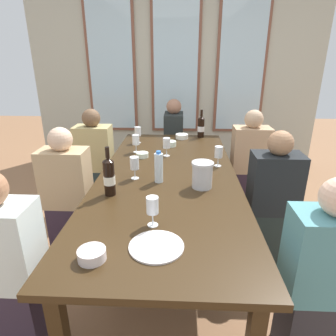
{
  "coord_description": "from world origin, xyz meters",
  "views": [
    {
      "loc": [
        0.1,
        -2.13,
        1.63
      ],
      "look_at": [
        0.0,
        0.03,
        0.79
      ],
      "focal_mm": 31.36,
      "sensor_mm": 36.0,
      "label": 1
    }
  ],
  "objects_px": {
    "white_plate_0": "(156,246)",
    "wine_glass_2": "(152,207)",
    "metal_pitcher": "(202,175)",
    "seated_person_5": "(272,202)",
    "water_bottle": "(159,167)",
    "tasting_bowl_3": "(92,255)",
    "wine_glass_3": "(219,152)",
    "dining_table": "(168,183)",
    "wine_bottle_1": "(201,127)",
    "wine_glass_5": "(138,132)",
    "seated_person_0": "(7,270)",
    "seated_person_2": "(95,162)",
    "tasting_bowl_0": "(142,155)",
    "wine_glass_0": "(167,144)",
    "seated_person_6": "(174,144)",
    "wine_glass_1": "(134,164)",
    "seated_person_3": "(249,164)",
    "wine_bottle_0": "(109,177)",
    "wine_glass_4": "(136,141)",
    "tasting_bowl_2": "(170,144)",
    "seated_person_1": "(321,282)",
    "seated_person_4": "(68,196)",
    "tasting_bowl_1": "(182,136)"
  },
  "relations": [
    {
      "from": "wine_bottle_0",
      "to": "tasting_bowl_1",
      "type": "distance_m",
      "value": 1.54
    },
    {
      "from": "wine_glass_0",
      "to": "seated_person_3",
      "type": "height_order",
      "value": "seated_person_3"
    },
    {
      "from": "tasting_bowl_2",
      "to": "seated_person_4",
      "type": "xyz_separation_m",
      "value": [
        -0.83,
        -0.77,
        -0.24
      ]
    },
    {
      "from": "dining_table",
      "to": "wine_bottle_0",
      "type": "height_order",
      "value": "wine_bottle_0"
    },
    {
      "from": "tasting_bowl_3",
      "to": "wine_glass_4",
      "type": "xyz_separation_m",
      "value": [
        -0.03,
        1.61,
        0.09
      ]
    },
    {
      "from": "wine_glass_0",
      "to": "wine_glass_5",
      "type": "distance_m",
      "value": 0.54
    },
    {
      "from": "wine_bottle_1",
      "to": "tasting_bowl_1",
      "type": "xyz_separation_m",
      "value": [
        -0.22,
        -0.08,
        -0.1
      ]
    },
    {
      "from": "white_plate_0",
      "to": "wine_glass_2",
      "type": "bearing_deg",
      "value": 100.52
    },
    {
      "from": "metal_pitcher",
      "to": "seated_person_5",
      "type": "relative_size",
      "value": 0.17
    },
    {
      "from": "tasting_bowl_3",
      "to": "seated_person_6",
      "type": "bearing_deg",
      "value": 83.48
    },
    {
      "from": "dining_table",
      "to": "wine_glass_2",
      "type": "distance_m",
      "value": 0.75
    },
    {
      "from": "tasting_bowl_3",
      "to": "wine_glass_3",
      "type": "bearing_deg",
      "value": 60.35
    },
    {
      "from": "wine_bottle_0",
      "to": "wine_glass_3",
      "type": "bearing_deg",
      "value": 36.49
    },
    {
      "from": "wine_glass_5",
      "to": "seated_person_0",
      "type": "xyz_separation_m",
      "value": [
        -0.47,
        -1.78,
        -0.34
      ]
    },
    {
      "from": "metal_pitcher",
      "to": "seated_person_6",
      "type": "height_order",
      "value": "seated_person_6"
    },
    {
      "from": "tasting_bowl_3",
      "to": "wine_glass_5",
      "type": "relative_size",
      "value": 0.76
    },
    {
      "from": "wine_bottle_0",
      "to": "seated_person_6",
      "type": "bearing_deg",
      "value": 79.23
    },
    {
      "from": "tasting_bowl_0",
      "to": "wine_glass_3",
      "type": "height_order",
      "value": "wine_glass_3"
    },
    {
      "from": "wine_bottle_1",
      "to": "wine_glass_4",
      "type": "bearing_deg",
      "value": -137.72
    },
    {
      "from": "wine_bottle_0",
      "to": "seated_person_1",
      "type": "relative_size",
      "value": 0.3
    },
    {
      "from": "tasting_bowl_0",
      "to": "seated_person_1",
      "type": "bearing_deg",
      "value": -50.29
    },
    {
      "from": "dining_table",
      "to": "white_plate_0",
      "type": "bearing_deg",
      "value": -90.75
    },
    {
      "from": "white_plate_0",
      "to": "water_bottle",
      "type": "relative_size",
      "value": 1.14
    },
    {
      "from": "wine_glass_1",
      "to": "seated_person_1",
      "type": "distance_m",
      "value": 1.4
    },
    {
      "from": "seated_person_3",
      "to": "tasting_bowl_2",
      "type": "bearing_deg",
      "value": -174.54
    },
    {
      "from": "wine_glass_0",
      "to": "seated_person_6",
      "type": "distance_m",
      "value": 1.18
    },
    {
      "from": "tasting_bowl_1",
      "to": "wine_glass_2",
      "type": "distance_m",
      "value": 1.84
    },
    {
      "from": "seated_person_2",
      "to": "seated_person_5",
      "type": "distance_m",
      "value": 1.88
    },
    {
      "from": "tasting_bowl_0",
      "to": "wine_glass_1",
      "type": "distance_m",
      "value": 0.51
    },
    {
      "from": "seated_person_0",
      "to": "seated_person_2",
      "type": "bearing_deg",
      "value": 90.0
    },
    {
      "from": "wine_bottle_0",
      "to": "wine_glass_0",
      "type": "height_order",
      "value": "wine_bottle_0"
    },
    {
      "from": "metal_pitcher",
      "to": "wine_glass_0",
      "type": "distance_m",
      "value": 0.74
    },
    {
      "from": "tasting_bowl_2",
      "to": "seated_person_1",
      "type": "relative_size",
      "value": 0.11
    },
    {
      "from": "wine_glass_3",
      "to": "seated_person_3",
      "type": "xyz_separation_m",
      "value": [
        0.42,
        0.64,
        -0.34
      ]
    },
    {
      "from": "seated_person_4",
      "to": "seated_person_6",
      "type": "height_order",
      "value": "same"
    },
    {
      "from": "dining_table",
      "to": "seated_person_2",
      "type": "relative_size",
      "value": 2.27
    },
    {
      "from": "water_bottle",
      "to": "seated_person_4",
      "type": "bearing_deg",
      "value": 169.03
    },
    {
      "from": "wine_glass_3",
      "to": "wine_glass_4",
      "type": "bearing_deg",
      "value": 155.35
    },
    {
      "from": "wine_glass_3",
      "to": "wine_glass_5",
      "type": "bearing_deg",
      "value": 139.18
    },
    {
      "from": "dining_table",
      "to": "wine_bottle_1",
      "type": "xyz_separation_m",
      "value": [
        0.32,
        1.18,
        0.18
      ]
    },
    {
      "from": "wine_bottle_1",
      "to": "seated_person_0",
      "type": "xyz_separation_m",
      "value": [
        -1.16,
        -2.06,
        -0.33
      ]
    },
    {
      "from": "tasting_bowl_0",
      "to": "wine_glass_0",
      "type": "height_order",
      "value": "wine_glass_0"
    },
    {
      "from": "wine_glass_5",
      "to": "white_plate_0",
      "type": "bearing_deg",
      "value": -79.09
    },
    {
      "from": "wine_glass_4",
      "to": "seated_person_3",
      "type": "relative_size",
      "value": 0.16
    },
    {
      "from": "seated_person_2",
      "to": "seated_person_4",
      "type": "height_order",
      "value": "same"
    },
    {
      "from": "seated_person_1",
      "to": "seated_person_4",
      "type": "height_order",
      "value": "same"
    },
    {
      "from": "white_plate_0",
      "to": "seated_person_2",
      "type": "distance_m",
      "value": 1.97
    },
    {
      "from": "seated_person_2",
      "to": "seated_person_0",
      "type": "bearing_deg",
      "value": -90.0
    },
    {
      "from": "dining_table",
      "to": "seated_person_5",
      "type": "distance_m",
      "value": 0.85
    },
    {
      "from": "tasting_bowl_3",
      "to": "wine_glass_3",
      "type": "height_order",
      "value": "wine_glass_3"
    }
  ]
}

